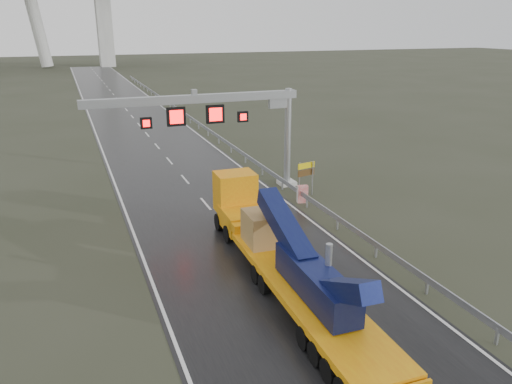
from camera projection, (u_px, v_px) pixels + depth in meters
name	position (u px, v px, depth m)	size (l,w,h in m)	color
ground	(315.00, 335.00, 19.48)	(400.00, 400.00, 0.00)	#2F3323
road	(147.00, 135.00, 54.88)	(11.00, 200.00, 0.02)	black
guardrail	(228.00, 143.00, 47.88)	(0.20, 140.00, 1.40)	#93969B
sign_gantry	(225.00, 115.00, 34.33)	(14.90, 1.20, 7.42)	beige
heavy_haul_truck	(274.00, 242.00, 23.93)	(2.92, 17.32, 4.05)	#F0A60D
exit_sign_pair	(306.00, 172.00, 34.82)	(1.41, 0.38, 2.45)	#A0A4A9
striped_barrier	(302.00, 194.00, 33.80)	(0.71, 0.38, 1.19)	red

